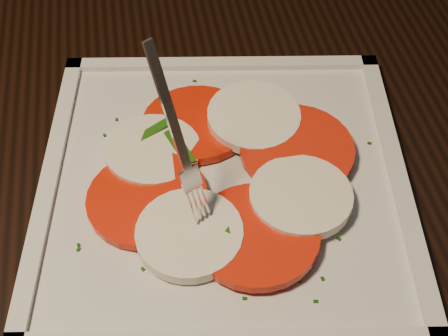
{
  "coord_description": "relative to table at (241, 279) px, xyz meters",
  "views": [
    {
      "loc": [
        0.19,
        -0.56,
        1.18
      ],
      "look_at": [
        0.24,
        -0.22,
        0.78
      ],
      "focal_mm": 50.0,
      "sensor_mm": 36.0,
      "label": 1
    }
  ],
  "objects": [
    {
      "name": "table",
      "position": [
        0.0,
        0.0,
        0.0
      ],
      "size": [
        1.21,
        0.82,
        0.75
      ],
      "rotation": [
        0.0,
        0.0,
        0.02
      ],
      "color": "black",
      "rests_on": "ground"
    },
    {
      "name": "fork",
      "position": [
        -0.05,
        0.01,
        0.21
      ],
      "size": [
        0.05,
        0.06,
        0.15
      ],
      "primitive_type": null,
      "rotation": [
        0.0,
        0.0,
        0.57
      ],
      "color": "white",
      "rests_on": "caprese_salad"
    },
    {
      "name": "caprese_salad",
      "position": [
        -0.01,
        0.03,
        0.12
      ],
      "size": [
        0.27,
        0.26,
        0.02
      ],
      "color": "red",
      "rests_on": "plate"
    },
    {
      "name": "plate",
      "position": [
        -0.01,
        0.03,
        0.11
      ],
      "size": [
        0.36,
        0.36,
        0.01
      ],
      "primitive_type": "cube",
      "rotation": [
        0.0,
        0.0,
        -0.14
      ],
      "color": "silver",
      "rests_on": "table"
    }
  ]
}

